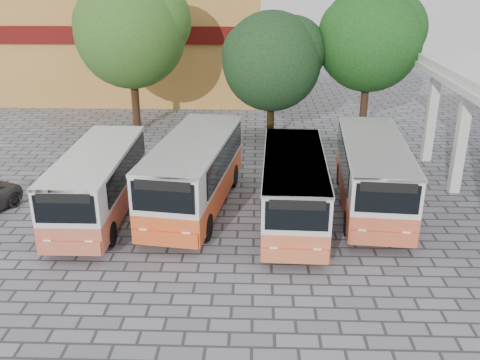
{
  "coord_description": "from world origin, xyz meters",
  "views": [
    {
      "loc": [
        -1.19,
        -16.71,
        9.51
      ],
      "look_at": [
        -1.84,
        3.44,
        1.5
      ],
      "focal_mm": 40.0,
      "sensor_mm": 36.0,
      "label": 1
    }
  ],
  "objects_px": {
    "bus_centre_right": "(293,185)",
    "bus_far_right": "(373,171)",
    "bus_centre_left": "(194,170)",
    "bus_far_left": "(98,180)"
  },
  "relations": [
    {
      "from": "bus_centre_right",
      "to": "bus_far_right",
      "type": "height_order",
      "value": "bus_far_right"
    },
    {
      "from": "bus_far_left",
      "to": "bus_centre_left",
      "type": "distance_m",
      "value": 3.9
    },
    {
      "from": "bus_centre_right",
      "to": "bus_far_left",
      "type": "bearing_deg",
      "value": -179.98
    },
    {
      "from": "bus_centre_right",
      "to": "bus_far_right",
      "type": "distance_m",
      "value": 3.65
    },
    {
      "from": "bus_centre_right",
      "to": "bus_far_right",
      "type": "relative_size",
      "value": 0.94
    },
    {
      "from": "bus_centre_left",
      "to": "bus_centre_right",
      "type": "distance_m",
      "value": 4.22
    },
    {
      "from": "bus_centre_left",
      "to": "bus_far_right",
      "type": "bearing_deg",
      "value": 9.72
    },
    {
      "from": "bus_centre_right",
      "to": "bus_far_right",
      "type": "bearing_deg",
      "value": 25.3
    },
    {
      "from": "bus_centre_left",
      "to": "bus_centre_right",
      "type": "height_order",
      "value": "bus_centre_left"
    },
    {
      "from": "bus_centre_left",
      "to": "bus_centre_right",
      "type": "bearing_deg",
      "value": -8.91
    }
  ]
}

